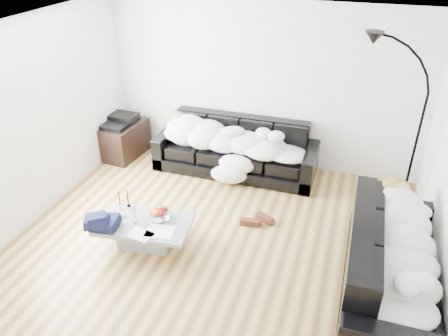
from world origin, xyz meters
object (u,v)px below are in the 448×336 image
(wine_glass_b, at_px, (123,211))
(floor_lamp, at_px, (416,142))
(candle_left, at_px, (119,199))
(stereo, at_px, (121,120))
(coffee_table, at_px, (146,233))
(sofa_back, at_px, (236,148))
(wine_glass_a, at_px, (134,210))
(sofa_right, at_px, (395,264))
(av_cabinet, at_px, (123,139))
(wine_glass_c, at_px, (135,217))
(sleeper_right, at_px, (398,249))
(shoes, at_px, (257,220))
(sleeper_back, at_px, (235,136))
(candle_right, at_px, (128,198))

(wine_glass_b, distance_m, floor_lamp, 3.84)
(candle_left, bearing_deg, stereo, 118.61)
(coffee_table, height_order, wine_glass_b, wine_glass_b)
(sofa_back, distance_m, wine_glass_a, 2.15)
(coffee_table, height_order, stereo, stereo)
(sofa_right, distance_m, av_cabinet, 4.80)
(wine_glass_c, height_order, av_cabinet, av_cabinet)
(sleeper_right, distance_m, coffee_table, 2.93)
(sleeper_right, height_order, stereo, sleeper_right)
(wine_glass_b, bearing_deg, sofa_back, 68.26)
(coffee_table, distance_m, av_cabinet, 2.52)
(candle_left, bearing_deg, wine_glass_c, -35.66)
(av_cabinet, bearing_deg, shoes, -18.33)
(sofa_right, relative_size, sleeper_back, 1.04)
(candle_left, xyz_separation_m, candle_right, (0.11, 0.03, 0.01))
(sofa_back, distance_m, stereo, 2.01)
(coffee_table, relative_size, wine_glass_c, 6.05)
(sofa_right, relative_size, wine_glass_a, 13.06)
(coffee_table, xyz_separation_m, stereo, (-1.46, 2.05, 0.48))
(sofa_back, height_order, sleeper_right, sleeper_right)
(sleeper_right, bearing_deg, sleeper_back, 49.00)
(candle_right, bearing_deg, sofa_right, -4.12)
(sleeper_right, relative_size, wine_glass_b, 10.64)
(candle_left, bearing_deg, candle_right, 14.50)
(wine_glass_a, height_order, stereo, stereo)
(coffee_table, relative_size, wine_glass_b, 6.28)
(sleeper_right, height_order, shoes, sleeper_right)
(shoes, relative_size, stereo, 0.99)
(wine_glass_c, xyz_separation_m, candle_left, (-0.37, 0.26, 0.02))
(sleeper_right, height_order, coffee_table, sleeper_right)
(sofa_back, height_order, stereo, sofa_back)
(wine_glass_a, distance_m, floor_lamp, 3.70)
(candle_left, relative_size, candle_right, 0.89)
(floor_lamp, bearing_deg, coffee_table, -131.03)
(wine_glass_c, bearing_deg, coffee_table, 24.29)
(wine_glass_b, bearing_deg, sleeper_back, 67.78)
(sofa_back, distance_m, coffee_table, 2.19)
(sleeper_back, height_order, candle_right, sleeper_back)
(stereo, relative_size, floor_lamp, 0.21)
(wine_glass_b, height_order, candle_left, candle_left)
(sofa_right, height_order, shoes, sofa_right)
(candle_right, bearing_deg, wine_glass_b, -77.48)
(wine_glass_a, bearing_deg, av_cabinet, 123.10)
(coffee_table, relative_size, av_cabinet, 1.35)
(sofa_right, height_order, candle_left, sofa_right)
(sofa_back, height_order, wine_glass_c, sofa_back)
(wine_glass_c, xyz_separation_m, av_cabinet, (-1.36, 2.09, -0.14))
(sleeper_back, bearing_deg, sofa_right, -41.00)
(floor_lamp, bearing_deg, candle_left, -137.29)
(wine_glass_a, relative_size, candle_right, 0.70)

